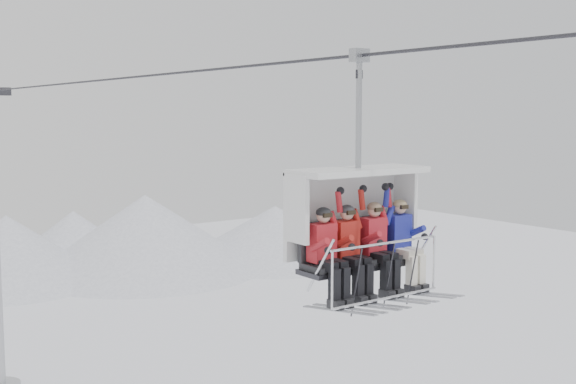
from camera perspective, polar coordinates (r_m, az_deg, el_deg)
haul_cable at (r=13.41m, az=0.00°, el=10.21°), size 0.06×50.00×0.06m
chairlift_carrier at (r=12.06m, az=5.14°, el=-1.83°), size 2.42×1.17×3.98m
skier_far_left at (r=11.40m, az=3.06°, el=-4.68°), size 0.41×1.69×1.64m
skier_center_left at (r=11.70m, az=4.91°, el=-4.40°), size 0.41×1.69×1.65m
skier_center_right at (r=12.10m, az=7.06°, el=-4.07°), size 0.41×1.69×1.65m
skier_far_right at (r=12.51m, az=9.04°, el=-3.77°), size 0.41×1.69×1.65m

